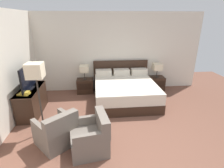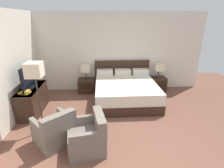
# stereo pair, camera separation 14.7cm
# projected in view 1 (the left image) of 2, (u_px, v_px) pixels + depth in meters

# --- Properties ---
(ground_plane) EXTENTS (10.20, 10.20, 0.00)m
(ground_plane) POSITION_uv_depth(u_px,v_px,m) (128.00, 156.00, 3.27)
(ground_plane) COLOR brown
(wall_back) EXTENTS (6.25, 0.06, 2.64)m
(wall_back) POSITION_uv_depth(u_px,v_px,m) (111.00, 53.00, 6.00)
(wall_back) COLOR silver
(wall_back) RESTS_ON ground
(wall_left) EXTENTS (0.06, 5.20, 2.64)m
(wall_left) POSITION_uv_depth(u_px,v_px,m) (5.00, 71.00, 3.88)
(wall_left) COLOR silver
(wall_left) RESTS_ON ground
(bed) EXTENTS (1.90, 2.00, 1.06)m
(bed) POSITION_uv_depth(u_px,v_px,m) (125.00, 90.00, 5.43)
(bed) COLOR #332116
(bed) RESTS_ON ground
(nightstand_left) EXTENTS (0.55, 0.42, 0.48)m
(nightstand_left) POSITION_uv_depth(u_px,v_px,m) (85.00, 86.00, 6.02)
(nightstand_left) COLOR #332116
(nightstand_left) RESTS_ON ground
(nightstand_right) EXTENTS (0.55, 0.42, 0.48)m
(nightstand_right) POSITION_uv_depth(u_px,v_px,m) (156.00, 83.00, 6.25)
(nightstand_right) COLOR #332116
(nightstand_right) RESTS_ON ground
(table_lamp_left) EXTENTS (0.30, 0.30, 0.48)m
(table_lamp_left) POSITION_uv_depth(u_px,v_px,m) (84.00, 69.00, 5.81)
(table_lamp_left) COLOR #332D28
(table_lamp_left) RESTS_ON nightstand_left
(table_lamp_right) EXTENTS (0.30, 0.30, 0.48)m
(table_lamp_right) POSITION_uv_depth(u_px,v_px,m) (157.00, 67.00, 6.04)
(table_lamp_right) COLOR #332D28
(table_lamp_right) RESTS_ON nightstand_right
(dresser) EXTENTS (0.47, 1.27, 0.70)m
(dresser) POSITION_uv_depth(u_px,v_px,m) (32.00, 101.00, 4.66)
(dresser) COLOR #332116
(dresser) RESTS_ON ground
(tv) EXTENTS (0.18, 0.98, 0.62)m
(tv) POSITION_uv_depth(u_px,v_px,m) (28.00, 78.00, 4.45)
(tv) COLOR black
(tv) RESTS_ON dresser
(book_red_cover) EXTENTS (0.29, 0.24, 0.04)m
(book_red_cover) POSITION_uv_depth(u_px,v_px,m) (24.00, 94.00, 4.19)
(book_red_cover) COLOR gold
(book_red_cover) RESTS_ON dresser
(book_blue_cover) EXTENTS (0.18, 0.17, 0.04)m
(book_blue_cover) POSITION_uv_depth(u_px,v_px,m) (25.00, 93.00, 4.18)
(book_blue_cover) COLOR gold
(book_blue_cover) RESTS_ON book_red_cover
(armchair_by_window) EXTENTS (0.97, 0.97, 0.76)m
(armchair_by_window) POSITION_uv_depth(u_px,v_px,m) (57.00, 132.00, 3.49)
(armchair_by_window) COLOR #70665B
(armchair_by_window) RESTS_ON ground
(armchair_companion) EXTENTS (0.79, 0.79, 0.76)m
(armchair_companion) POSITION_uv_depth(u_px,v_px,m) (91.00, 137.00, 3.34)
(armchair_companion) COLOR #70665B
(armchair_companion) RESTS_ON ground
(floor_lamp) EXTENTS (0.31, 0.31, 1.60)m
(floor_lamp) POSITION_uv_depth(u_px,v_px,m) (36.00, 76.00, 3.50)
(floor_lamp) COLOR #332D28
(floor_lamp) RESTS_ON ground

